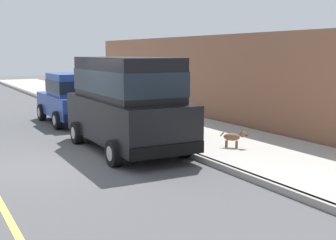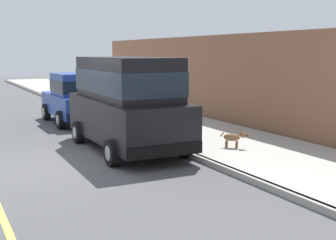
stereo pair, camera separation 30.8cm
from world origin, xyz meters
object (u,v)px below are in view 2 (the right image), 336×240
fire_hydrant (152,121)px  car_blue_hatchback (76,97)px  car_black_van (126,99)px  dog_brown (234,137)px

fire_hydrant → car_blue_hatchback: bearing=111.7°
car_black_van → car_blue_hatchback: (0.09, 5.20, -0.42)m
car_blue_hatchback → fire_hydrant: size_ratio=5.25×
car_blue_hatchback → dog_brown: (2.27, -6.88, -0.55)m
car_black_van → dog_brown: 3.06m
car_black_van → dog_brown: car_black_van is taller
car_blue_hatchback → fire_hydrant: 3.92m
car_blue_hatchback → fire_hydrant: (1.44, -3.61, -0.50)m
dog_brown → fire_hydrant: 3.38m
car_black_van → car_blue_hatchback: size_ratio=1.30×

